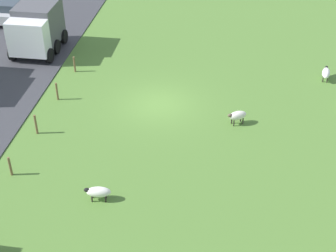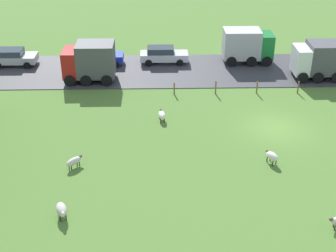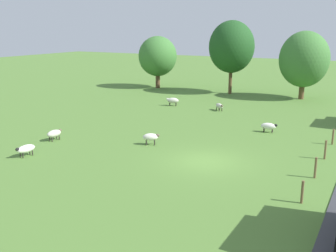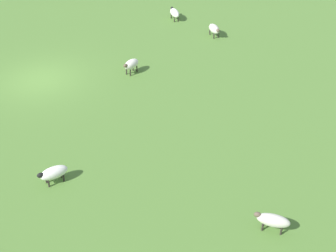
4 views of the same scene
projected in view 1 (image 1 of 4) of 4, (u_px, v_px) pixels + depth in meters
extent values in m
plane|color=#517A33|center=(159.00, 104.00, 29.46)|extent=(160.00, 160.00, 0.00)
ellipsoid|color=white|center=(99.00, 192.00, 22.63)|extent=(1.16, 0.62, 0.49)
ellipsoid|color=black|center=(87.00, 190.00, 22.57)|extent=(0.28, 0.21, 0.20)
cylinder|color=#2D2823|center=(92.00, 199.00, 22.71)|extent=(0.07, 0.07, 0.28)
cylinder|color=#2D2823|center=(93.00, 195.00, 22.93)|extent=(0.07, 0.07, 0.28)
cylinder|color=#2D2823|center=(106.00, 199.00, 22.70)|extent=(0.07, 0.07, 0.28)
cylinder|color=#2D2823|center=(106.00, 195.00, 22.92)|extent=(0.07, 0.07, 0.28)
ellipsoid|color=silver|center=(238.00, 115.00, 27.54)|extent=(1.11, 0.91, 0.49)
ellipsoid|color=brown|center=(230.00, 115.00, 27.34)|extent=(0.31, 0.28, 0.20)
cylinder|color=#2D2823|center=(234.00, 123.00, 27.57)|extent=(0.07, 0.07, 0.35)
cylinder|color=#2D2823|center=(232.00, 121.00, 27.77)|extent=(0.07, 0.07, 0.35)
cylinder|color=#2D2823|center=(243.00, 121.00, 27.72)|extent=(0.07, 0.07, 0.35)
cylinder|color=#2D2823|center=(241.00, 119.00, 27.93)|extent=(0.07, 0.07, 0.35)
ellipsoid|color=white|center=(326.00, 73.00, 31.56)|extent=(0.62, 1.25, 0.47)
ellipsoid|color=black|center=(327.00, 67.00, 31.95)|extent=(0.21, 0.28, 0.20)
cylinder|color=#2D2823|center=(323.00, 75.00, 32.03)|extent=(0.07, 0.07, 0.30)
cylinder|color=#2D2823|center=(327.00, 75.00, 31.98)|extent=(0.07, 0.07, 0.30)
cylinder|color=#2D2823|center=(323.00, 80.00, 31.51)|extent=(0.07, 0.07, 0.30)
cylinder|color=#2D2823|center=(327.00, 80.00, 31.46)|extent=(0.07, 0.07, 0.30)
cylinder|color=brown|center=(74.00, 64.00, 32.39)|extent=(0.12, 0.12, 1.05)
cylinder|color=brown|center=(57.00, 91.00, 29.58)|extent=(0.12, 0.12, 1.12)
cylinder|color=brown|center=(36.00, 124.00, 26.77)|extent=(0.12, 0.12, 1.16)
cylinder|color=brown|center=(10.00, 166.00, 24.01)|extent=(0.12, 0.12, 1.05)
cube|color=white|center=(28.00, 38.00, 32.86)|extent=(2.56, 1.20, 2.30)
cube|color=#4C4C51|center=(39.00, 23.00, 34.44)|extent=(2.56, 2.98, 2.69)
cylinder|color=black|center=(50.00, 56.00, 33.36)|extent=(0.30, 0.96, 0.96)
cylinder|color=black|center=(13.00, 53.00, 33.67)|extent=(0.30, 0.96, 0.96)
cylinder|color=black|center=(56.00, 47.00, 34.45)|extent=(0.30, 0.96, 0.96)
cylinder|color=black|center=(20.00, 44.00, 34.76)|extent=(0.30, 0.96, 0.96)
cylinder|color=black|center=(64.00, 36.00, 35.78)|extent=(0.30, 0.96, 0.96)
cylinder|color=black|center=(29.00, 34.00, 36.09)|extent=(0.30, 0.96, 0.96)
cube|color=#B7B7BC|center=(13.00, 10.00, 39.29)|extent=(1.80, 4.39, 0.70)
cube|color=#333D47|center=(10.00, 4.00, 38.66)|extent=(1.59, 2.41, 0.56)
cylinder|color=black|center=(10.00, 7.00, 40.75)|extent=(0.22, 0.64, 0.64)
cylinder|color=black|center=(32.00, 8.00, 40.54)|extent=(0.22, 0.64, 0.64)
cylinder|color=black|center=(18.00, 22.00, 38.22)|extent=(0.22, 0.64, 0.64)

